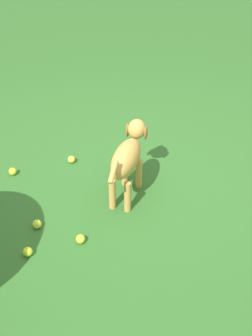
{
  "coord_description": "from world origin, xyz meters",
  "views": [
    {
      "loc": [
        -2.77,
        0.3,
        2.19
      ],
      "look_at": [
        -0.07,
        0.09,
        0.28
      ],
      "focal_mm": 46.3,
      "sensor_mm": 36.0,
      "label": 1
    }
  ],
  "objects_px": {
    "tennis_ball_2": "(37,224)",
    "tennis_ball_4": "(28,252)",
    "dog": "(128,156)",
    "tennis_ball_0": "(80,239)",
    "tennis_ball_3": "(13,171)",
    "tennis_ball_1": "(71,159)"
  },
  "relations": [
    {
      "from": "tennis_ball_0",
      "to": "tennis_ball_4",
      "type": "bearing_deg",
      "value": 104.89
    },
    {
      "from": "tennis_ball_0",
      "to": "tennis_ball_3",
      "type": "bearing_deg",
      "value": 34.17
    },
    {
      "from": "tennis_ball_4",
      "to": "tennis_ball_3",
      "type": "bearing_deg",
      "value": 13.49
    },
    {
      "from": "tennis_ball_0",
      "to": "tennis_ball_1",
      "type": "relative_size",
      "value": 1.0
    },
    {
      "from": "tennis_ball_2",
      "to": "tennis_ball_4",
      "type": "bearing_deg",
      "value": 171.87
    },
    {
      "from": "tennis_ball_3",
      "to": "dog",
      "type": "bearing_deg",
      "value": -108.95
    },
    {
      "from": "tennis_ball_2",
      "to": "dog",
      "type": "bearing_deg",
      "value": -62.91
    },
    {
      "from": "tennis_ball_1",
      "to": "tennis_ball_3",
      "type": "height_order",
      "value": "same"
    },
    {
      "from": "tennis_ball_0",
      "to": "tennis_ball_2",
      "type": "relative_size",
      "value": 1.0
    },
    {
      "from": "tennis_ball_0",
      "to": "tennis_ball_2",
      "type": "xyz_separation_m",
      "value": [
        0.18,
        0.32,
        0.0
      ]
    },
    {
      "from": "tennis_ball_1",
      "to": "tennis_ball_4",
      "type": "xyz_separation_m",
      "value": [
        -1.1,
        0.27,
        0.0
      ]
    },
    {
      "from": "tennis_ball_0",
      "to": "dog",
      "type": "bearing_deg",
      "value": -35.2
    },
    {
      "from": "dog",
      "to": "tennis_ball_2",
      "type": "bearing_deg",
      "value": 138.7
    },
    {
      "from": "tennis_ball_0",
      "to": "tennis_ball_4",
      "type": "height_order",
      "value": "same"
    },
    {
      "from": "dog",
      "to": "tennis_ball_0",
      "type": "distance_m",
      "value": 0.73
    },
    {
      "from": "tennis_ball_1",
      "to": "tennis_ball_3",
      "type": "bearing_deg",
      "value": 106.32
    },
    {
      "from": "tennis_ball_0",
      "to": "tennis_ball_1",
      "type": "distance_m",
      "value": 1.01
    },
    {
      "from": "tennis_ball_4",
      "to": "tennis_ball_0",
      "type": "bearing_deg",
      "value": -75.11
    },
    {
      "from": "tennis_ball_1",
      "to": "tennis_ball_0",
      "type": "bearing_deg",
      "value": -174.96
    },
    {
      "from": "tennis_ball_1",
      "to": "tennis_ball_3",
      "type": "xyz_separation_m",
      "value": [
        -0.15,
        0.5,
        0.0
      ]
    },
    {
      "from": "tennis_ball_2",
      "to": "tennis_ball_4",
      "type": "distance_m",
      "value": 0.28
    },
    {
      "from": "tennis_ball_2",
      "to": "tennis_ball_1",
      "type": "bearing_deg",
      "value": -15.38
    }
  ]
}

